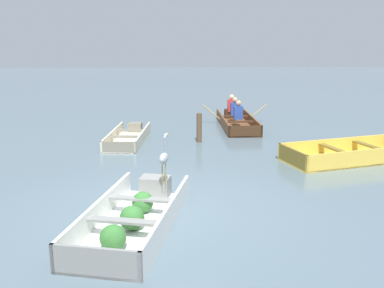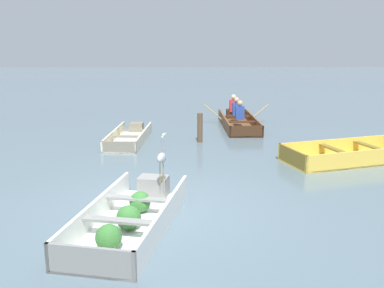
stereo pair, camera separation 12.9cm
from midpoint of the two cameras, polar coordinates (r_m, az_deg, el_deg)
The scene contains 7 objects.
ground_plane at distance 7.52m, azimuth -4.88°, elevation -8.34°, with size 80.00×80.00×0.00m, color slate.
dinghy_white_foreground at distance 6.78m, azimuth -8.21°, elevation -9.50°, with size 1.79×3.16×0.41m.
skiff_yellow_near_moored at distance 11.10m, azimuth 20.95°, elevation -1.22°, with size 3.58×2.12×0.40m.
skiff_cream_mid_moored at distance 12.47m, azimuth -8.71°, elevation 0.95°, with size 1.14×2.84×0.31m.
rowboat_wooden_brown_with_crew at distance 14.60m, azimuth 5.64°, elevation 3.31°, with size 2.26×3.35×0.92m.
heron_on_dinghy at distance 7.32m, azimuth -4.27°, elevation -1.69°, with size 0.21×0.46×0.84m.
mooring_post at distance 12.07m, azimuth 0.66°, elevation 2.19°, with size 0.15×0.15×0.83m, color brown.
Camera 1 is at (0.28, -6.97, 2.81)m, focal length 40.00 mm.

